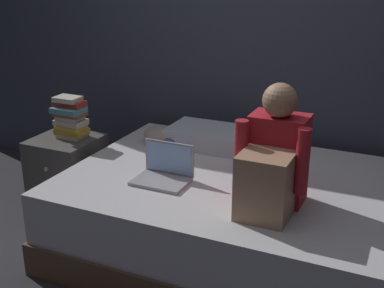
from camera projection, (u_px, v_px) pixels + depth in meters
The scene contains 9 objects.
ground_plane at pixel (181, 268), 3.09m from camera, with size 8.00×8.00×0.00m, color #2D2D33.
wall_back at pixel (253, 20), 3.65m from camera, with size 5.60×0.10×2.70m, color #383D4C.
bed at pixel (231, 216), 3.18m from camera, with size 2.00×1.50×0.52m.
nightstand at pixel (68, 174), 3.74m from camera, with size 0.44×0.46×0.55m.
person_sitting at pixel (273, 162), 2.64m from camera, with size 0.39×0.44×0.66m.
laptop at pixel (164, 172), 3.02m from camera, with size 0.32×0.23×0.22m.
pillow at pixel (210, 137), 3.58m from camera, with size 0.56×0.36×0.13m, color silver.
book_stack at pixel (70, 118), 3.62m from camera, with size 0.23×0.18×0.30m.
clothes_pile at pixel (166, 136), 3.62m from camera, with size 0.29×0.29×0.13m.
Camera 1 is at (1.17, -2.37, 1.76)m, focal length 47.87 mm.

